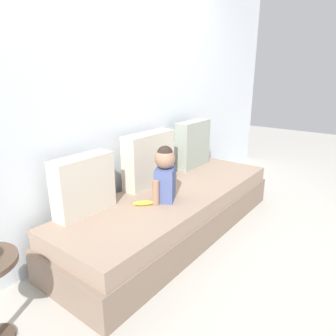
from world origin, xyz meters
The scene contains 8 objects.
ground_plane centered at (0.00, 0.00, 0.00)m, with size 12.00×12.00×0.00m, color #B2ADA3.
back_wall centered at (0.00, 0.53, 1.30)m, with size 5.65×0.10×2.60m, color silver.
couch centered at (0.00, 0.00, 0.20)m, with size 2.45×0.80×0.41m.
throw_pillow_left centered at (-0.76, 0.30, 0.64)m, with size 0.49×0.16×0.45m, color beige.
throw_pillow_center centered at (0.00, 0.30, 0.66)m, with size 0.58×0.16×0.50m, color beige.
throw_pillow_right centered at (0.76, 0.30, 0.67)m, with size 0.49×0.16×0.51m, color #99A393.
toddler centered at (-0.20, -0.05, 0.66)m, with size 0.30×0.22×0.47m.
banana centered at (-0.39, 0.03, 0.43)m, with size 0.17×0.04×0.04m, color yellow.
Camera 1 is at (-2.09, -1.51, 1.46)m, focal length 32.75 mm.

